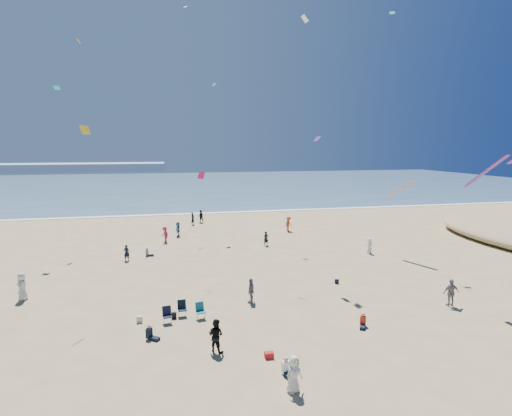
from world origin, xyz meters
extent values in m
plane|color=tan|center=(0.00, 0.00, 0.00)|extent=(220.00, 220.00, 0.00)
cube|color=#476B84|center=(0.00, 95.00, 0.03)|extent=(220.00, 100.00, 0.06)
cube|color=white|center=(0.00, 45.00, 0.04)|extent=(220.00, 1.20, 0.08)
cube|color=#7A8EA8|center=(-60.00, 170.00, 1.60)|extent=(110.00, 20.00, 3.20)
imported|color=silver|center=(1.40, -2.19, 0.82)|extent=(0.95, 0.81, 1.64)
imported|color=white|center=(15.57, 17.64, 0.76)|extent=(0.54, 0.78, 1.53)
imported|color=silver|center=(-13.56, 11.75, 0.97)|extent=(0.66, 0.98, 1.95)
imported|color=black|center=(-7.52, 20.19, 0.75)|extent=(0.62, 0.48, 1.50)
imported|color=#C5431C|center=(10.89, 29.43, 0.92)|extent=(1.34, 1.31, 1.85)
imported|color=black|center=(6.40, 22.90, 0.77)|extent=(0.63, 0.49, 1.53)
imported|color=gray|center=(14.38, 4.49, 0.92)|extent=(1.11, 0.54, 1.84)
imported|color=teal|center=(-2.62, 29.54, 0.86)|extent=(0.63, 1.63, 1.71)
imported|color=#AF193B|center=(-4.09, 26.76, 0.87)|extent=(1.11, 1.30, 1.74)
imported|color=black|center=(-1.45, 1.95, 0.87)|extent=(1.07, 1.04, 1.74)
imported|color=slate|center=(1.64, 7.90, 0.85)|extent=(0.85, 1.07, 1.70)
imported|color=black|center=(-0.48, 36.09, 0.83)|extent=(0.69, 0.73, 1.67)
imported|color=black|center=(0.68, 37.55, 0.88)|extent=(0.92, 0.75, 1.76)
cube|color=silver|center=(-5.51, 6.33, 0.20)|extent=(0.35, 0.20, 0.40)
cube|color=black|center=(-3.49, 6.47, 0.19)|extent=(0.30, 0.22, 0.38)
cube|color=#B1191A|center=(1.06, 0.73, 0.15)|extent=(0.45, 0.30, 0.30)
cube|color=black|center=(8.85, 10.19, 0.17)|extent=(0.28, 0.18, 0.34)
cube|color=#09C2D6|center=(-13.81, 26.02, 16.07)|extent=(0.60, 0.42, 0.33)
cube|color=#F6A722|center=(-12.63, 31.80, 21.85)|extent=(0.42, 0.55, 0.46)
cube|color=green|center=(17.87, 19.49, 23.07)|extent=(0.65, 0.67, 0.38)
cube|color=#592C8F|center=(8.00, 12.79, 11.04)|extent=(0.39, 0.81, 0.39)
cube|color=silver|center=(8.27, 17.07, 21.20)|extent=(0.52, 0.75, 0.52)
cube|color=#D21E5F|center=(-0.96, 14.97, 8.16)|extent=(0.58, 0.74, 0.59)
cube|color=#279759|center=(-0.65, 37.90, 28.15)|extent=(0.57, 0.53, 0.26)
cube|color=gold|center=(-8.68, 10.60, 11.48)|extent=(0.56, 0.82, 0.57)
cube|color=#26A7DC|center=(2.23, 32.42, 17.82)|extent=(0.63, 0.75, 0.32)
cube|color=#53238C|center=(16.02, 4.25, 8.87)|extent=(0.35, 3.14, 2.21)
cube|color=orange|center=(17.99, 16.51, 6.47)|extent=(0.35, 2.64, 1.87)
camera|label=1|loc=(-3.58, -17.21, 10.42)|focal=28.00mm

